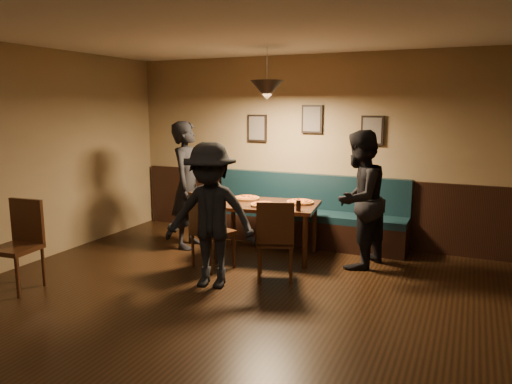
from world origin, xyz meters
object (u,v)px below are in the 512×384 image
chair_near_right (275,239)px  cafe_chair_far (15,246)px  booth_bench (305,211)px  chair_near_left (213,230)px  tabasco_bottle (299,203)px  diner_right (359,200)px  soda_glass (298,206)px  diner_front (210,216)px  dining_table (266,230)px  diner_left (188,185)px

chair_near_right → cafe_chair_far: bearing=-170.0°
booth_bench → cafe_chair_far: (-2.34, -3.11, 0.00)m
chair_near_left → tabasco_bottle: (0.91, 0.67, 0.31)m
chair_near_right → tabasco_bottle: bearing=65.9°
booth_bench → cafe_chair_far: 3.90m
diner_right → soda_glass: diner_right is taller
soda_glass → chair_near_right: bearing=-100.8°
diner_front → dining_table: bearing=74.9°
tabasco_bottle → chair_near_left: bearing=-143.5°
chair_near_left → cafe_chair_far: (-1.64, -1.56, 0.01)m
dining_table → tabasco_bottle: bearing=-17.5°
diner_front → soda_glass: (0.68, 1.04, -0.02)m
diner_right → soda_glass: 0.77m
tabasco_bottle → cafe_chair_far: size_ratio=0.13×
diner_left → diner_right: bearing=-97.0°
chair_near_right → diner_right: size_ratio=0.55×
chair_near_right → diner_left: size_ratio=0.53×
soda_glass → cafe_chair_far: bearing=-142.0°
booth_bench → soda_glass: bearing=-75.9°
chair_near_left → diner_right: 1.89m
diner_left → cafe_chair_far: bearing=149.3°
dining_table → soda_glass: 0.76m
tabasco_bottle → diner_front: bearing=-116.8°
diner_right → soda_glass: size_ratio=12.71×
chair_near_right → diner_front: bearing=-159.8°
booth_bench → diner_right: diner_right is taller
diner_right → cafe_chair_far: bearing=-38.7°
chair_near_right → diner_front: size_ratio=0.59×
tabasco_bottle → diner_left: bearing=179.4°
booth_bench → cafe_chair_far: cafe_chair_far is taller
dining_table → soda_glass: size_ratio=9.96×
chair_near_right → soda_glass: (0.10, 0.53, 0.32)m
diner_right → tabasco_bottle: size_ratio=13.56×
booth_bench → chair_near_right: booth_bench is taller
booth_bench → cafe_chair_far: bearing=-127.0°
chair_near_right → soda_glass: chair_near_right is taller
cafe_chair_far → diner_front: bearing=-157.9°
diner_front → cafe_chair_far: 2.20m
booth_bench → diner_front: (-0.41, -2.11, 0.33)m
chair_near_left → diner_left: (-0.79, 0.69, 0.42)m
chair_near_left → diner_front: 0.71m
booth_bench → diner_front: bearing=-101.1°
tabasco_bottle → booth_bench: bearing=103.3°
soda_glass → tabasco_bottle: (-0.06, 0.19, -0.00)m
soda_glass → tabasco_bottle: bearing=107.9°
booth_bench → tabasco_bottle: 0.95m
tabasco_bottle → soda_glass: bearing=-72.1°
chair_near_right → diner_front: diner_front is taller
dining_table → tabasco_bottle: tabasco_bottle is taller
diner_front → tabasco_bottle: 1.38m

